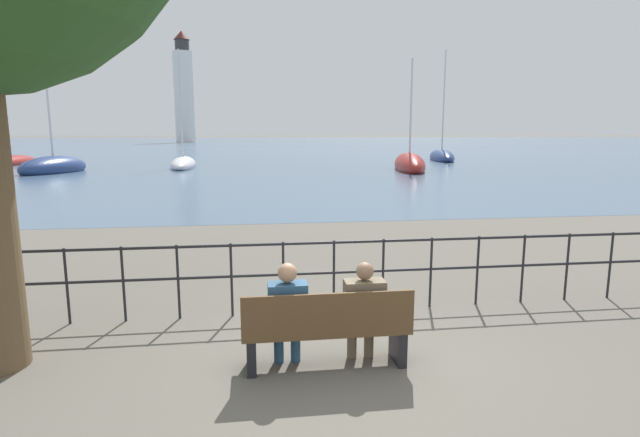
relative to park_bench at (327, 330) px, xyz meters
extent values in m
plane|color=#605B51|center=(0.00, 0.06, -0.43)|extent=(1000.00, 1000.00, 0.00)
cube|color=#47607A|center=(0.00, 158.93, -0.43)|extent=(600.00, 300.00, 0.01)
cube|color=brown|center=(0.00, 0.06, -0.01)|extent=(1.84, 0.45, 0.05)
cube|color=brown|center=(0.00, -0.14, 0.24)|extent=(1.84, 0.04, 0.45)
cube|color=black|center=(-0.82, 0.06, -0.23)|extent=(0.10, 0.41, 0.40)
cube|color=black|center=(0.82, 0.06, -0.23)|extent=(0.10, 0.41, 0.40)
cylinder|color=navy|center=(-0.52, 0.22, -0.21)|extent=(0.11, 0.11, 0.45)
cylinder|color=navy|center=(-0.33, 0.22, -0.21)|extent=(0.11, 0.11, 0.45)
cube|color=navy|center=(-0.42, 0.13, 0.07)|extent=(0.36, 0.26, 0.14)
cube|color=navy|center=(-0.42, 0.04, 0.28)|extent=(0.42, 0.24, 0.52)
sphere|color=#A87A5B|center=(-0.42, 0.04, 0.65)|extent=(0.21, 0.21, 0.21)
cylinder|color=brown|center=(0.32, 0.22, -0.21)|extent=(0.11, 0.11, 0.45)
cylinder|color=brown|center=(0.52, 0.22, -0.21)|extent=(0.11, 0.11, 0.45)
cube|color=brown|center=(0.42, 0.13, 0.07)|extent=(0.38, 0.26, 0.14)
cube|color=brown|center=(0.42, 0.04, 0.27)|extent=(0.44, 0.24, 0.52)
sphere|color=#846047|center=(0.42, 0.04, 0.64)|extent=(0.19, 0.19, 0.19)
cylinder|color=black|center=(-3.99, 1.74, 0.09)|extent=(0.04, 0.04, 1.05)
cylinder|color=black|center=(-3.26, 1.74, 0.09)|extent=(0.04, 0.04, 1.05)
cylinder|color=black|center=(-2.54, 1.74, 0.09)|extent=(0.04, 0.04, 1.05)
cylinder|color=black|center=(-1.81, 1.74, 0.09)|extent=(0.04, 0.04, 1.05)
cylinder|color=black|center=(-1.09, 1.74, 0.09)|extent=(0.04, 0.04, 1.05)
cylinder|color=black|center=(-0.36, 1.74, 0.09)|extent=(0.04, 0.04, 1.05)
cylinder|color=black|center=(0.36, 1.74, 0.09)|extent=(0.04, 0.04, 1.05)
cylinder|color=black|center=(1.09, 1.74, 0.09)|extent=(0.04, 0.04, 1.05)
cylinder|color=black|center=(1.81, 1.74, 0.09)|extent=(0.04, 0.04, 1.05)
cylinder|color=black|center=(2.54, 1.74, 0.09)|extent=(0.04, 0.04, 1.05)
cylinder|color=black|center=(3.26, 1.74, 0.09)|extent=(0.04, 0.04, 1.05)
cylinder|color=black|center=(3.99, 1.74, 0.09)|extent=(0.04, 0.04, 1.05)
cylinder|color=black|center=(4.71, 1.74, 0.09)|extent=(0.04, 0.04, 1.05)
cylinder|color=black|center=(0.00, 1.74, 0.59)|extent=(12.32, 0.04, 0.04)
cylinder|color=black|center=(0.00, 1.74, 0.14)|extent=(12.32, 0.04, 0.04)
ellipsoid|color=navy|center=(-13.57, 29.57, -0.13)|extent=(3.99, 6.20, 1.55)
cylinder|color=silver|center=(-13.57, 29.57, 5.72)|extent=(0.14, 0.14, 10.77)
ellipsoid|color=navy|center=(16.99, 40.20, -0.14)|extent=(3.80, 8.76, 1.46)
cylinder|color=silver|center=(16.99, 40.20, 4.94)|extent=(0.14, 0.14, 9.29)
ellipsoid|color=maroon|center=(10.13, 28.64, -0.09)|extent=(3.61, 8.64, 1.71)
cylinder|color=silver|center=(10.13, 28.64, 3.76)|extent=(0.14, 0.14, 6.67)
ellipsoid|color=maroon|center=(-20.38, 38.60, -0.21)|extent=(2.25, 8.88, 1.10)
cylinder|color=silver|center=(-20.38, 38.60, 4.23)|extent=(0.14, 0.14, 8.22)
ellipsoid|color=silver|center=(-5.84, 33.45, -0.20)|extent=(2.12, 7.89, 1.16)
cylinder|color=silver|center=(-5.84, 33.45, 4.12)|extent=(0.14, 0.14, 7.96)
cylinder|color=white|center=(-18.09, 134.16, 11.36)|extent=(5.19, 5.19, 23.58)
cylinder|color=#2D2D33|center=(-18.09, 134.16, 24.59)|extent=(3.63, 3.63, 2.88)
cone|color=#4C1E19|center=(-18.09, 134.16, 27.18)|extent=(4.15, 4.15, 2.30)
camera|label=1|loc=(-0.77, -5.08, 2.12)|focal=28.00mm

